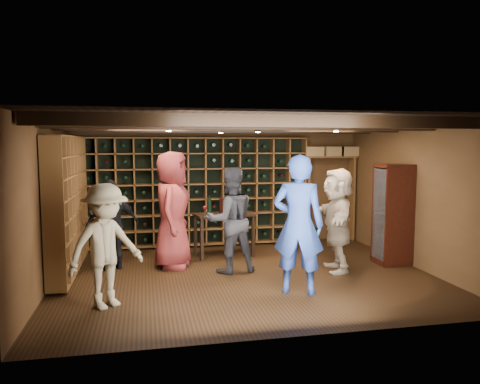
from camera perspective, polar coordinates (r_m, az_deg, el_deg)
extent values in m
plane|color=black|center=(7.75, 0.64, -10.10)|extent=(6.00, 6.00, 0.00)
plane|color=#51341B|center=(9.94, -2.41, 0.80)|extent=(6.00, 0.00, 6.00)
plane|color=#51341B|center=(5.11, 6.62, -4.15)|extent=(6.00, 0.00, 6.00)
plane|color=#51341B|center=(7.47, -22.48, -1.37)|extent=(0.00, 5.00, 5.00)
plane|color=#51341B|center=(8.64, 20.48, -0.35)|extent=(0.00, 5.00, 5.00)
plane|color=black|center=(7.45, 0.66, 8.70)|extent=(6.00, 6.00, 0.00)
cube|color=black|center=(5.90, 4.00, 8.64)|extent=(5.90, 0.18, 0.16)
cube|color=black|center=(6.96, 1.54, 8.24)|extent=(5.90, 0.18, 0.16)
cube|color=black|center=(8.04, -0.26, 7.93)|extent=(5.90, 0.18, 0.16)
cube|color=black|center=(9.12, -1.63, 7.70)|extent=(5.90, 0.18, 0.16)
cylinder|color=black|center=(7.29, -8.69, 7.83)|extent=(0.10, 0.10, 0.10)
cylinder|color=black|center=(7.91, 2.18, 7.74)|extent=(0.10, 0.10, 0.10)
cylinder|color=black|center=(7.59, 11.63, 7.70)|extent=(0.10, 0.10, 0.10)
cylinder|color=black|center=(8.59, -2.37, 7.60)|extent=(0.10, 0.10, 0.10)
cube|color=brown|center=(9.71, -5.30, 0.06)|extent=(4.65, 0.30, 2.20)
cube|color=black|center=(9.71, -5.30, 0.06)|extent=(4.56, 0.02, 2.16)
cube|color=brown|center=(8.26, -20.22, -1.32)|extent=(0.30, 2.65, 2.20)
cube|color=black|center=(8.26, -20.22, -1.32)|extent=(0.29, 0.02, 2.16)
cube|color=brown|center=(10.39, 10.95, 4.23)|extent=(1.15, 0.32, 0.04)
cube|color=brown|center=(10.67, 13.44, -0.74)|extent=(0.05, 0.28, 1.85)
cube|color=brown|center=(10.27, 8.17, -0.89)|extent=(0.05, 0.28, 1.85)
cube|color=#A28251|center=(10.24, 8.89, 4.92)|extent=(0.40, 0.30, 0.20)
cube|color=#A28251|center=(10.41, 11.22, 4.89)|extent=(0.40, 0.30, 0.20)
cube|color=#A28251|center=(10.55, 12.98, 4.87)|extent=(0.40, 0.30, 0.20)
cube|color=black|center=(8.87, 17.95, -7.98)|extent=(0.55, 0.50, 0.10)
cube|color=black|center=(8.71, 18.13, -2.54)|extent=(0.55, 0.50, 1.70)
cube|color=white|center=(8.59, 16.62, -2.61)|extent=(0.01, 0.46, 1.60)
cube|color=black|center=(8.71, 18.13, -2.54)|extent=(0.50, 0.44, 0.02)
sphere|color=#59260C|center=(8.69, 18.04, -1.89)|extent=(0.18, 0.18, 0.18)
imported|color=navy|center=(6.71, 7.13, -3.95)|extent=(0.86, 0.73, 1.99)
imported|color=#222227|center=(7.76, -1.16, -3.45)|extent=(0.94, 0.78, 1.75)
imported|color=maroon|center=(8.14, -8.27, -2.15)|extent=(0.87, 1.11, 2.01)
imported|color=black|center=(8.24, -15.28, -3.87)|extent=(0.97, 0.63, 1.53)
imported|color=gray|center=(6.36, -16.07, -6.34)|extent=(1.21, 1.09, 1.63)
imported|color=tan|center=(8.02, 11.80, -3.33)|extent=(0.82, 1.68, 1.73)
cube|color=black|center=(8.84, -1.96, -2.77)|extent=(1.17, 0.71, 0.05)
cube|color=black|center=(8.56, -4.66, -5.87)|extent=(0.06, 0.06, 0.78)
cube|color=black|center=(8.87, 1.61, -5.42)|extent=(0.06, 0.06, 0.78)
cube|color=black|center=(8.99, -5.46, -5.30)|extent=(0.06, 0.06, 0.78)
cube|color=black|center=(9.29, 0.55, -4.91)|extent=(0.06, 0.06, 0.78)
cylinder|color=black|center=(8.78, -3.75, -1.76)|extent=(0.07, 0.07, 0.28)
cylinder|color=black|center=(8.85, -2.33, -1.70)|extent=(0.07, 0.07, 0.28)
cylinder|color=black|center=(8.94, -0.66, -1.62)|extent=(0.07, 0.07, 0.28)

